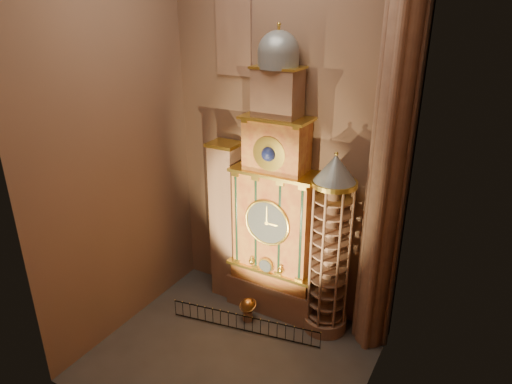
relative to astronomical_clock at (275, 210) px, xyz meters
The scene contains 11 objects.
floor 8.32m from the astronomical_clock, 90.00° to the right, with size 14.00×14.00×0.00m, color #383330.
wall_back 4.45m from the astronomical_clock, 90.00° to the left, with size 22.00×22.00×0.00m, color brown.
wall_left 9.61m from the astronomical_clock, 144.66° to the right, with size 22.00×22.00×0.00m, color brown.
wall_right 9.61m from the astronomical_clock, 35.34° to the right, with size 22.00×22.00×0.00m, color brown.
astronomical_clock is the anchor object (origin of this frame).
portrait_tower 3.73m from the astronomical_clock, behind, with size 1.80×1.60×10.20m.
stair_turret 3.78m from the astronomical_clock, ahead, with size 2.50×2.50×10.80m.
gothic_pier 7.48m from the astronomical_clock, ahead, with size 2.04×2.04×22.00m.
stained_glass_window 10.37m from the astronomical_clock, 163.43° to the left, with size 2.20×0.14×5.20m.
celestial_globe 6.14m from the astronomical_clock, 110.71° to the right, with size 1.21×1.16×1.51m.
iron_railing 6.79m from the astronomical_clock, 97.62° to the right, with size 8.77×1.64×1.06m.
Camera 1 is at (10.67, -16.23, 17.72)m, focal length 32.00 mm.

